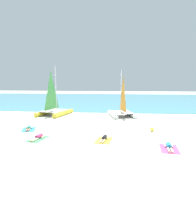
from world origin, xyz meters
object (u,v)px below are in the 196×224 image
(sunbather_center_left, at_px, (38,137))
(beach_ball, at_px, (152,129))
(sailboat_yellow, at_px, (54,108))
(towel_rightmost, at_px, (169,149))
(towel_leftmost, at_px, (29,129))
(sunbather_leftmost, at_px, (29,128))
(sunbather_rightmost, at_px, (169,147))
(towel_center_right, at_px, (104,140))
(sailboat_white, at_px, (122,110))
(towel_center_left, at_px, (38,139))
(sunbather_center_right, at_px, (104,138))

(sunbather_center_left, bearing_deg, beach_ball, 28.92)
(sailboat_yellow, height_order, towel_rightmost, sailboat_yellow)
(towel_leftmost, relative_size, sunbather_leftmost, 1.23)
(sunbather_rightmost, xyz_separation_m, beach_ball, (-0.39, 4.38, 0.04))
(towel_leftmost, relative_size, towel_center_right, 1.00)
(towel_leftmost, distance_m, sunbather_rightmost, 11.80)
(towel_center_right, distance_m, sunbather_rightmost, 4.48)
(towel_rightmost, height_order, sunbather_rightmost, sunbather_rightmost)
(sunbather_leftmost, distance_m, beach_ball, 10.79)
(towel_leftmost, xyz_separation_m, sunbather_leftmost, (-0.02, 0.06, 0.13))
(sunbather_rightmost, bearing_deg, towel_leftmost, 166.56)
(sailboat_yellow, xyz_separation_m, sunbather_leftmost, (0.20, -7.66, -0.78))
(towel_leftmost, height_order, beach_ball, beach_ball)
(towel_leftmost, bearing_deg, beach_ball, 2.71)
(towel_leftmost, distance_m, sunbather_leftmost, 0.14)
(towel_leftmost, bearing_deg, towel_center_right, -20.27)
(sailboat_white, xyz_separation_m, towel_center_left, (-6.28, -10.40, -0.83))
(sunbather_center_left, bearing_deg, towel_leftmost, 135.61)
(towel_center_right, bearing_deg, sunbather_center_right, 82.26)
(sailboat_white, distance_m, towel_center_left, 12.18)
(towel_center_left, distance_m, towel_rightmost, 9.26)
(sunbather_center_left, bearing_deg, sunbather_center_right, 11.30)
(towel_leftmost, height_order, towel_center_left, same)
(sailboat_yellow, xyz_separation_m, towel_rightmost, (11.36, -11.67, -0.91))
(sunbather_center_right, distance_m, sunbather_rightmost, 4.49)
(sunbather_leftmost, xyz_separation_m, sunbather_rightmost, (11.17, -3.94, 0.00))
(sunbather_center_right, bearing_deg, sunbather_center_left, -170.02)
(towel_leftmost, height_order, sunbather_center_left, sunbather_center_left)
(towel_leftmost, xyz_separation_m, sunbather_rightmost, (11.15, -3.87, 0.13))
(sailboat_white, height_order, sunbather_leftmost, sailboat_white)
(sunbather_center_left, xyz_separation_m, beach_ball, (8.78, 3.17, 0.04))
(towel_rightmost, xyz_separation_m, beach_ball, (-0.38, 4.45, 0.16))
(sunbather_center_left, height_order, sunbather_center_right, same)
(sailboat_yellow, bearing_deg, sunbather_center_right, -43.74)
(towel_center_right, bearing_deg, sailboat_white, 82.31)
(sailboat_white, xyz_separation_m, towel_rightmost, (2.89, -11.61, -0.83))
(towel_center_left, distance_m, sunbather_rightmost, 9.26)
(towel_center_left, height_order, sunbather_center_left, sunbather_center_left)
(sunbather_center_left, relative_size, beach_ball, 4.69)
(sunbather_leftmost, relative_size, towel_rightmost, 0.81)
(sailboat_white, relative_size, towel_center_right, 2.94)
(sailboat_yellow, bearing_deg, sunbather_rightmost, -34.16)
(towel_leftmost, bearing_deg, towel_center_left, -54.26)
(sailboat_white, bearing_deg, towel_leftmost, -150.93)
(sunbather_leftmost, height_order, towel_center_right, sunbather_leftmost)
(sailboat_white, height_order, towel_center_right, sailboat_white)
(towel_leftmost, relative_size, sunbather_rightmost, 1.21)
(sunbather_leftmost, distance_m, sunbather_center_left, 3.38)
(towel_center_right, bearing_deg, sunbather_rightmost, -17.34)
(sunbather_center_left, relative_size, towel_center_right, 0.82)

